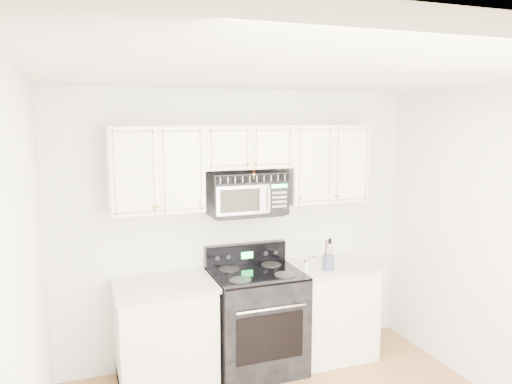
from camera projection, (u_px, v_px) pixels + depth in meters
name	position (u px, v px, depth m)	size (l,w,h in m)	color
room	(326.00, 281.00, 3.19)	(3.51, 3.51, 2.61)	olive
base_cabinet_left	(165.00, 337.00, 4.39)	(0.86, 0.65, 0.92)	silver
base_cabinet_right	(327.00, 313.00, 4.93)	(0.86, 0.65, 0.92)	silver
range	(256.00, 319.00, 4.64)	(0.81, 0.73, 1.13)	black
upper_cabinets	(245.00, 162.00, 4.57)	(2.44, 0.37, 0.75)	silver
microwave	(247.00, 193.00, 4.60)	(0.71, 0.40, 0.39)	black
utensil_crock	(328.00, 262.00, 4.68)	(0.11, 0.11, 0.30)	#455A70
shaker_salt	(306.00, 266.00, 4.63)	(0.05, 0.05, 0.11)	silver
shaker_pepper	(314.00, 261.00, 4.83)	(0.04, 0.04, 0.09)	silver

